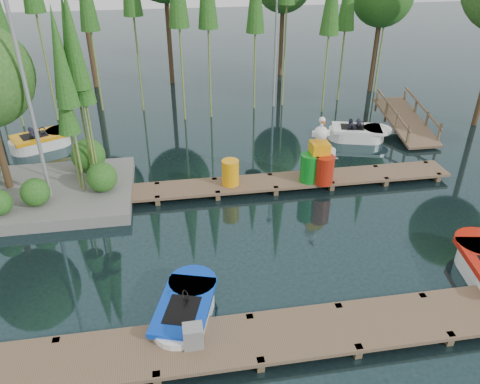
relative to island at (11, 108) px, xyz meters
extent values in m
plane|color=#1D3236|center=(6.30, -3.29, -3.18)|extent=(90.00, 90.00, 0.00)
cube|color=brown|center=(6.30, -7.79, -2.93)|extent=(18.00, 1.50, 0.10)
cube|color=brown|center=(2.00, -7.16, -3.13)|extent=(0.16, 0.16, 0.50)
cube|color=brown|center=(4.15, -8.42, -3.13)|extent=(0.16, 0.16, 0.50)
cube|color=brown|center=(4.15, -7.16, -3.13)|extent=(0.16, 0.16, 0.50)
cube|color=brown|center=(6.30, -8.42, -3.13)|extent=(0.16, 0.16, 0.50)
cube|color=brown|center=(6.30, -7.16, -3.13)|extent=(0.16, 0.16, 0.50)
cube|color=brown|center=(8.45, -8.42, -3.13)|extent=(0.16, 0.16, 0.50)
cube|color=brown|center=(8.45, -7.16, -3.13)|extent=(0.16, 0.16, 0.50)
cube|color=brown|center=(10.60, -8.42, -3.13)|extent=(0.16, 0.16, 0.50)
cube|color=brown|center=(10.60, -7.16, -3.13)|extent=(0.16, 0.16, 0.50)
cube|color=brown|center=(7.30, -0.79, -2.93)|extent=(15.00, 1.20, 0.10)
cube|color=brown|center=(0.20, -1.27, -3.13)|extent=(0.16, 0.16, 0.50)
cube|color=brown|center=(0.20, -0.31, -3.13)|extent=(0.16, 0.16, 0.50)
cube|color=brown|center=(2.23, -1.27, -3.13)|extent=(0.16, 0.16, 0.50)
cube|color=brown|center=(2.23, -0.31, -3.13)|extent=(0.16, 0.16, 0.50)
cube|color=brown|center=(4.26, -1.27, -3.13)|extent=(0.16, 0.16, 0.50)
cube|color=brown|center=(4.26, -0.31, -3.13)|extent=(0.16, 0.16, 0.50)
cube|color=brown|center=(6.28, -1.27, -3.13)|extent=(0.16, 0.16, 0.50)
cube|color=brown|center=(6.28, -0.31, -3.13)|extent=(0.16, 0.16, 0.50)
cube|color=brown|center=(8.31, -1.27, -3.13)|extent=(0.16, 0.16, 0.50)
cube|color=brown|center=(8.31, -0.31, -3.13)|extent=(0.16, 0.16, 0.50)
cube|color=brown|center=(10.34, -1.27, -3.13)|extent=(0.16, 0.16, 0.50)
cube|color=brown|center=(10.34, -0.31, -3.13)|extent=(0.16, 0.16, 0.50)
cube|color=brown|center=(12.37, -1.27, -3.13)|extent=(0.16, 0.16, 0.50)
cube|color=brown|center=(12.37, -0.31, -3.13)|extent=(0.16, 0.16, 0.50)
cube|color=brown|center=(14.40, -1.27, -3.13)|extent=(0.16, 0.16, 0.50)
cube|color=brown|center=(14.40, -0.31, -3.13)|extent=(0.16, 0.16, 0.50)
cube|color=slate|center=(0.30, -0.29, -3.00)|extent=(6.20, 4.20, 0.42)
sphere|color=#2C631F|center=(0.50, -1.29, -2.34)|extent=(0.90, 0.90, 0.90)
sphere|color=#2C631F|center=(1.90, 0.91, -2.19)|extent=(1.20, 1.20, 1.20)
sphere|color=#2C631F|center=(2.50, -0.69, -2.29)|extent=(1.00, 1.00, 1.00)
cylinder|color=olive|center=(2.04, 0.27, -0.22)|extent=(0.07, 0.07, 5.93)
cone|color=#2C631F|center=(2.04, 0.27, 1.86)|extent=(0.70, 0.70, 2.97)
cylinder|color=olive|center=(1.73, 0.11, -0.35)|extent=(0.07, 0.07, 5.66)
cone|color=#2C631F|center=(1.73, 0.11, 1.63)|extent=(0.70, 0.70, 2.83)
cylinder|color=olive|center=(2.23, 0.30, -0.57)|extent=(0.07, 0.07, 5.22)
cone|color=#2C631F|center=(2.23, 0.30, 1.26)|extent=(0.70, 0.70, 2.61)
cylinder|color=olive|center=(1.85, -0.51, -0.42)|extent=(0.07, 0.07, 5.53)
cone|color=#2C631F|center=(1.85, -0.51, 1.52)|extent=(0.70, 0.70, 2.76)
cylinder|color=olive|center=(1.71, -0.39, -1.18)|extent=(0.07, 0.07, 4.01)
cone|color=#2C631F|center=(1.71, -0.39, 0.23)|extent=(0.70, 0.70, 2.01)
cylinder|color=olive|center=(2.17, 0.16, -0.13)|extent=(0.07, 0.07, 6.11)
cone|color=#2C631F|center=(2.17, 0.16, 2.01)|extent=(0.70, 0.70, 3.05)
cylinder|color=#432F1C|center=(16.28, 9.35, -0.67)|extent=(0.26, 0.26, 5.02)
cylinder|color=#432F1C|center=(12.04, 13.41, -0.53)|extent=(0.26, 0.26, 5.31)
cylinder|color=#432F1C|center=(5.30, 12.74, 0.05)|extent=(0.26, 0.26, 6.46)
cylinder|color=#432F1C|center=(0.88, 12.71, 0.24)|extent=(0.26, 0.26, 6.85)
cylinder|color=olive|center=(-1.86, 6.94, 0.55)|extent=(0.09, 0.09, 7.48)
cylinder|color=olive|center=(-0.41, 7.53, 1.65)|extent=(0.09, 0.09, 9.66)
cylinder|color=olive|center=(1.62, 8.54, 0.66)|extent=(0.09, 0.09, 7.69)
cylinder|color=olive|center=(3.67, 8.19, 1.31)|extent=(0.09, 0.09, 8.99)
cylinder|color=olive|center=(5.66, 6.58, 1.03)|extent=(0.09, 0.09, 8.44)
cylinder|color=olive|center=(6.95, 6.71, 0.93)|extent=(0.09, 0.09, 8.22)
cylinder|color=olive|center=(9.25, 7.58, 0.52)|extent=(0.09, 0.09, 7.41)
cylinder|color=olive|center=(10.79, 7.80, 1.70)|extent=(0.09, 0.09, 9.77)
cylinder|color=olive|center=(12.54, 6.54, 0.52)|extent=(0.09, 0.09, 7.40)
cylinder|color=olive|center=(13.93, 8.13, 0.39)|extent=(0.09, 0.09, 7.14)
cylinder|color=olive|center=(16.47, 9.13, 1.12)|extent=(0.09, 0.09, 8.61)
cylinder|color=gray|center=(0.80, -0.79, 0.32)|extent=(0.12, 0.12, 7.00)
cylinder|color=gray|center=(10.30, 7.71, 0.32)|extent=(0.12, 0.12, 7.00)
cube|color=brown|center=(15.30, 3.21, -2.63)|extent=(1.50, 3.94, 0.95)
cube|color=brown|center=(14.60, 1.61, -2.59)|extent=(0.08, 0.08, 0.90)
cube|color=brown|center=(14.60, 2.71, -2.48)|extent=(0.08, 0.08, 0.90)
cube|color=brown|center=(14.60, 3.81, -2.37)|extent=(0.08, 0.08, 0.90)
cube|color=brown|center=(14.60, 4.91, -2.26)|extent=(0.08, 0.08, 0.90)
cube|color=brown|center=(14.60, 3.21, -2.03)|extent=(0.06, 3.54, 0.83)
cube|color=brown|center=(16.00, 1.61, -2.59)|extent=(0.08, 0.08, 0.90)
cube|color=brown|center=(16.00, 2.71, -2.48)|extent=(0.08, 0.08, 0.90)
cube|color=brown|center=(16.00, 3.81, -2.37)|extent=(0.08, 0.08, 0.90)
cube|color=brown|center=(16.00, 4.91, -2.26)|extent=(0.08, 0.08, 0.90)
cube|color=brown|center=(16.00, 3.21, -2.03)|extent=(0.06, 3.54, 0.83)
cube|color=white|center=(4.82, -6.78, -2.99)|extent=(1.46, 1.47, 0.53)
cylinder|color=white|center=(5.00, -6.22, -2.99)|extent=(1.46, 1.46, 0.53)
cylinder|color=white|center=(4.65, -7.34, -2.99)|extent=(1.46, 1.46, 0.53)
cube|color=#0738BD|center=(4.82, -6.78, -2.70)|extent=(1.74, 2.29, 0.14)
cylinder|color=#0738BD|center=(5.08, -5.96, -2.70)|extent=(1.49, 1.49, 0.14)
cube|color=black|center=(4.77, -6.96, -2.65)|extent=(0.98, 1.13, 0.06)
torus|color=black|center=(4.87, -6.64, -2.50)|extent=(0.22, 0.30, 0.26)
cylinder|color=#BA1709|center=(13.02, -5.73, -2.63)|extent=(1.57, 1.57, 0.16)
cube|color=white|center=(-0.52, 4.25, -2.98)|extent=(1.68, 1.67, 0.57)
cylinder|color=white|center=(0.04, 4.53, -2.98)|extent=(1.67, 1.67, 0.57)
cylinder|color=white|center=(-1.07, 3.96, -2.98)|extent=(1.67, 1.67, 0.57)
cube|color=orange|center=(-0.52, 4.25, -2.67)|extent=(2.50, 2.10, 0.14)
cylinder|color=orange|center=(0.30, 4.66, -2.67)|extent=(1.70, 1.70, 0.14)
cube|color=black|center=(-0.70, 4.15, -2.62)|extent=(1.26, 1.15, 0.06)
torus|color=black|center=(-0.38, 4.32, -2.46)|extent=(0.32, 0.27, 0.27)
imported|color=#1E1E2D|center=(-0.75, 4.13, -2.37)|extent=(0.55, 0.50, 1.01)
cube|color=white|center=(12.88, 2.88, -2.99)|extent=(1.48, 1.47, 0.54)
cylinder|color=white|center=(13.45, 2.72, -2.99)|extent=(1.47, 1.47, 0.54)
cylinder|color=white|center=(12.30, 3.05, -2.99)|extent=(1.47, 1.47, 0.54)
cube|color=white|center=(12.88, 2.88, -2.69)|extent=(2.32, 1.74, 0.14)
cylinder|color=white|center=(13.71, 2.64, -2.69)|extent=(1.50, 1.50, 0.14)
cube|color=black|center=(12.69, 2.94, -2.64)|extent=(1.15, 0.98, 0.06)
torus|color=black|center=(13.02, 2.84, -2.49)|extent=(0.30, 0.22, 0.26)
imported|color=#1E1E2D|center=(12.64, 2.95, -2.44)|extent=(0.46, 0.40, 0.89)
imported|color=#1E1E2D|center=(13.07, 3.19, -2.50)|extent=(0.36, 0.30, 0.67)
cube|color=gray|center=(4.95, -7.79, -2.62)|extent=(0.43, 0.36, 0.52)
cylinder|color=orange|center=(6.79, -0.79, -2.43)|extent=(0.60, 0.60, 0.90)
cylinder|color=#0D781B|center=(9.56, -1.00, -2.38)|extent=(0.67, 0.67, 1.01)
cylinder|color=silver|center=(10.23, -0.67, -2.38)|extent=(0.67, 0.67, 1.01)
cylinder|color=#A81C0C|center=(10.01, -1.23, -2.38)|extent=(0.67, 0.67, 1.01)
cube|color=orange|center=(9.90, -0.89, -1.68)|extent=(0.62, 0.62, 0.39)
sphere|color=white|center=(9.90, -0.89, -1.15)|extent=(0.49, 0.49, 0.49)
cylinder|color=white|center=(9.90, -0.89, -0.87)|extent=(0.11, 0.11, 0.34)
sphere|color=white|center=(9.90, -0.89, -0.68)|extent=(0.22, 0.22, 0.22)
cone|color=#E9530C|center=(9.90, -1.11, -0.70)|extent=(0.11, 0.34, 0.11)
cube|color=white|center=(9.90, -0.89, -1.15)|extent=(0.62, 0.07, 0.20)
cylinder|color=gray|center=(10.41, -0.79, -2.59)|extent=(0.10, 0.10, 0.59)
sphere|color=white|center=(10.41, -0.79, -2.20)|extent=(0.20, 0.20, 0.20)
cube|color=gray|center=(10.41, -0.79, -2.20)|extent=(0.49, 0.04, 0.04)
cone|color=#E9530C|center=(10.41, -0.91, -2.20)|extent=(0.04, 0.10, 0.04)
camera|label=1|loc=(4.77, -14.96, 4.97)|focal=35.00mm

